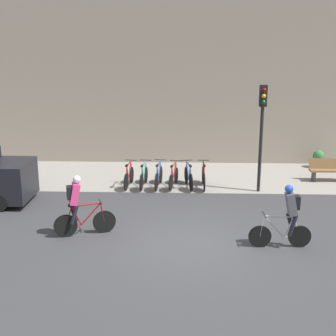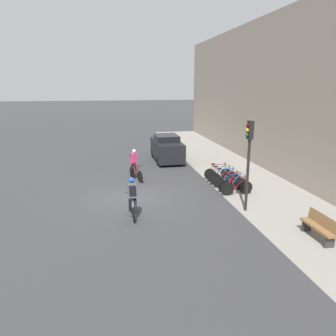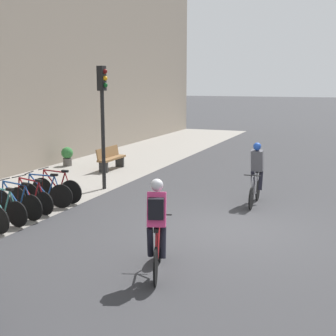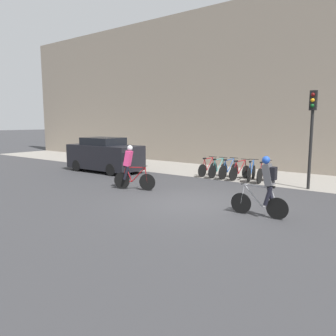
{
  "view_description": "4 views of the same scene",
  "coord_description": "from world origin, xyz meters",
  "px_view_note": "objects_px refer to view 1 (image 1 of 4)",
  "views": [
    {
      "loc": [
        -0.19,
        -11.78,
        5.31
      ],
      "look_at": [
        -0.68,
        2.02,
        1.61
      ],
      "focal_mm": 50.0,
      "sensor_mm": 36.0,
      "label": 1
    },
    {
      "loc": [
        15.09,
        -0.97,
        5.34
      ],
      "look_at": [
        -1.68,
        2.18,
        0.97
      ],
      "focal_mm": 35.0,
      "sensor_mm": 36.0,
      "label": 2
    },
    {
      "loc": [
        -10.35,
        -2.62,
        3.41
      ],
      "look_at": [
        0.24,
        1.66,
        1.3
      ],
      "focal_mm": 50.0,
      "sensor_mm": 36.0,
      "label": 3
    },
    {
      "loc": [
        5.72,
        -8.97,
        2.69
      ],
      "look_at": [
        -1.64,
        0.98,
        0.94
      ],
      "focal_mm": 35.0,
      "sensor_mm": 36.0,
      "label": 4
    }
  ],
  "objects_px": {
    "parked_bike_0": "(129,177)",
    "parked_bike_1": "(144,177)",
    "parked_bike_3": "(174,177)",
    "parked_bike_4": "(189,177)",
    "potted_plant": "(318,158)",
    "bench": "(331,170)",
    "cyclist_pink": "(78,204)",
    "cyclist_grey": "(288,214)",
    "parked_bike_2": "(159,177)",
    "parked_bike_5": "(204,177)",
    "traffic_light_pole": "(262,119)"
  },
  "relations": [
    {
      "from": "parked_bike_2",
      "to": "parked_bike_4",
      "type": "height_order",
      "value": "parked_bike_2"
    },
    {
      "from": "parked_bike_3",
      "to": "parked_bike_4",
      "type": "bearing_deg",
      "value": 0.09
    },
    {
      "from": "cyclist_pink",
      "to": "parked_bike_2",
      "type": "bearing_deg",
      "value": 67.04
    },
    {
      "from": "cyclist_grey",
      "to": "parked_bike_3",
      "type": "xyz_separation_m",
      "value": [
        -3.16,
        5.32,
        -0.56
      ]
    },
    {
      "from": "parked_bike_4",
      "to": "bench",
      "type": "distance_m",
      "value": 5.71
    },
    {
      "from": "cyclist_grey",
      "to": "potted_plant",
      "type": "bearing_deg",
      "value": 69.7
    },
    {
      "from": "parked_bike_2",
      "to": "parked_bike_5",
      "type": "relative_size",
      "value": 1.03
    },
    {
      "from": "parked_bike_3",
      "to": "parked_bike_4",
      "type": "relative_size",
      "value": 0.98
    },
    {
      "from": "parked_bike_1",
      "to": "cyclist_pink",
      "type": "bearing_deg",
      "value": -106.9
    },
    {
      "from": "cyclist_pink",
      "to": "parked_bike_3",
      "type": "bearing_deg",
      "value": 61.48
    },
    {
      "from": "parked_bike_0",
      "to": "cyclist_grey",
      "type": "bearing_deg",
      "value": -47.59
    },
    {
      "from": "bench",
      "to": "cyclist_grey",
      "type": "bearing_deg",
      "value": -115.52
    },
    {
      "from": "parked_bike_3",
      "to": "parked_bike_1",
      "type": "bearing_deg",
      "value": -179.99
    },
    {
      "from": "parked_bike_0",
      "to": "parked_bike_4",
      "type": "bearing_deg",
      "value": -0.0
    },
    {
      "from": "parked_bike_2",
      "to": "parked_bike_4",
      "type": "bearing_deg",
      "value": 0.03
    },
    {
      "from": "parked_bike_2",
      "to": "traffic_light_pole",
      "type": "height_order",
      "value": "traffic_light_pole"
    },
    {
      "from": "parked_bike_0",
      "to": "bench",
      "type": "bearing_deg",
      "value": 7.43
    },
    {
      "from": "bench",
      "to": "parked_bike_3",
      "type": "bearing_deg",
      "value": -170.55
    },
    {
      "from": "cyclist_grey",
      "to": "traffic_light_pole",
      "type": "bearing_deg",
      "value": 90.06
    },
    {
      "from": "parked_bike_2",
      "to": "parked_bike_3",
      "type": "height_order",
      "value": "parked_bike_2"
    },
    {
      "from": "parked_bike_0",
      "to": "parked_bike_4",
      "type": "distance_m",
      "value": 2.27
    },
    {
      "from": "cyclist_pink",
      "to": "cyclist_grey",
      "type": "height_order",
      "value": "cyclist_pink"
    },
    {
      "from": "parked_bike_2",
      "to": "parked_bike_5",
      "type": "bearing_deg",
      "value": 0.04
    },
    {
      "from": "parked_bike_0",
      "to": "parked_bike_1",
      "type": "relative_size",
      "value": 0.96
    },
    {
      "from": "traffic_light_pole",
      "to": "parked_bike_2",
      "type": "bearing_deg",
      "value": 173.58
    },
    {
      "from": "cyclist_pink",
      "to": "parked_bike_1",
      "type": "distance_m",
      "value": 4.98
    },
    {
      "from": "parked_bike_2",
      "to": "parked_bike_3",
      "type": "bearing_deg",
      "value": -0.03
    },
    {
      "from": "parked_bike_0",
      "to": "parked_bike_4",
      "type": "xyz_separation_m",
      "value": [
        2.27,
        -0.0,
        0.01
      ]
    },
    {
      "from": "cyclist_grey",
      "to": "traffic_light_pole",
      "type": "distance_m",
      "value": 5.2
    },
    {
      "from": "parked_bike_3",
      "to": "potted_plant",
      "type": "height_order",
      "value": "parked_bike_3"
    },
    {
      "from": "parked_bike_0",
      "to": "potted_plant",
      "type": "bearing_deg",
      "value": 21.22
    },
    {
      "from": "parked_bike_5",
      "to": "potted_plant",
      "type": "bearing_deg",
      "value": 31.09
    },
    {
      "from": "cyclist_pink",
      "to": "parked_bike_2",
      "type": "height_order",
      "value": "cyclist_pink"
    },
    {
      "from": "parked_bike_0",
      "to": "parked_bike_2",
      "type": "distance_m",
      "value": 1.14
    },
    {
      "from": "bench",
      "to": "parked_bike_4",
      "type": "bearing_deg",
      "value": -169.62
    },
    {
      "from": "cyclist_grey",
      "to": "parked_bike_0",
      "type": "bearing_deg",
      "value": 132.41
    },
    {
      "from": "potted_plant",
      "to": "parked_bike_4",
      "type": "bearing_deg",
      "value": -151.49
    },
    {
      "from": "cyclist_grey",
      "to": "parked_bike_4",
      "type": "bearing_deg",
      "value": 115.92
    },
    {
      "from": "parked_bike_2",
      "to": "parked_bike_4",
      "type": "distance_m",
      "value": 1.14
    },
    {
      "from": "parked_bike_0",
      "to": "parked_bike_3",
      "type": "xyz_separation_m",
      "value": [
        1.7,
        -0.0,
        -0.01
      ]
    },
    {
      "from": "parked_bike_3",
      "to": "bench",
      "type": "xyz_separation_m",
      "value": [
        6.19,
        1.03,
        0.08
      ]
    },
    {
      "from": "bench",
      "to": "parked_bike_5",
      "type": "bearing_deg",
      "value": -168.49
    },
    {
      "from": "parked_bike_5",
      "to": "bench",
      "type": "distance_m",
      "value": 5.15
    },
    {
      "from": "cyclist_grey",
      "to": "parked_bike_2",
      "type": "bearing_deg",
      "value": 124.99
    },
    {
      "from": "parked_bike_0",
      "to": "parked_bike_3",
      "type": "relative_size",
      "value": 0.99
    },
    {
      "from": "parked_bike_2",
      "to": "potted_plant",
      "type": "distance_m",
      "value": 7.5
    },
    {
      "from": "traffic_light_pole",
      "to": "potted_plant",
      "type": "distance_m",
      "value": 5.21
    },
    {
      "from": "parked_bike_2",
      "to": "potted_plant",
      "type": "bearing_deg",
      "value": 24.36
    },
    {
      "from": "parked_bike_4",
      "to": "cyclist_pink",
      "type": "bearing_deg",
      "value": -123.58
    },
    {
      "from": "traffic_light_pole",
      "to": "potted_plant",
      "type": "height_order",
      "value": "traffic_light_pole"
    }
  ]
}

